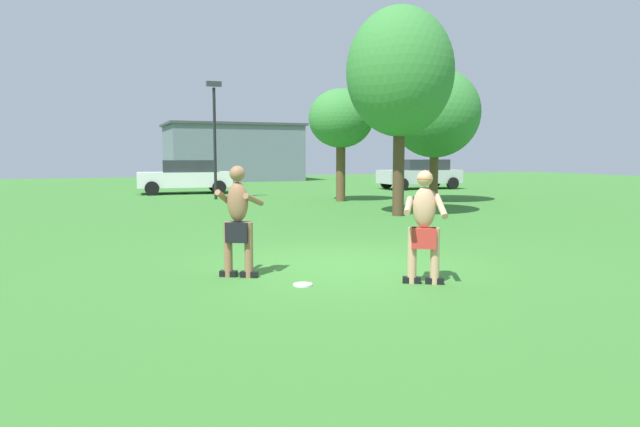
{
  "coord_description": "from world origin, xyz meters",
  "views": [
    {
      "loc": [
        -3.7,
        -8.64,
        1.85
      ],
      "look_at": [
        -0.55,
        -0.63,
        0.96
      ],
      "focal_mm": 32.08,
      "sensor_mm": 36.0,
      "label": 1
    }
  ],
  "objects_px": {
    "tree_left_field": "(400,73)",
    "tree_right_field": "(435,113)",
    "lamp_post": "(215,126)",
    "frisbee": "(303,285)",
    "tree_behind_players": "(341,119)",
    "car_silver_near_post": "(420,174)",
    "car_white_mid_lot": "(186,176)",
    "player_with_cap": "(424,222)",
    "player_in_black": "(238,219)"
  },
  "relations": [
    {
      "from": "player_with_cap",
      "to": "frisbee",
      "type": "xyz_separation_m",
      "value": [
        -1.65,
        0.52,
        -0.88
      ]
    },
    {
      "from": "tree_left_field",
      "to": "tree_behind_players",
      "type": "xyz_separation_m",
      "value": [
        0.55,
        5.6,
        -1.04
      ]
    },
    {
      "from": "frisbee",
      "to": "tree_left_field",
      "type": "distance_m",
      "value": 10.5
    },
    {
      "from": "player_with_cap",
      "to": "frisbee",
      "type": "bearing_deg",
      "value": 162.64
    },
    {
      "from": "lamp_post",
      "to": "tree_behind_players",
      "type": "height_order",
      "value": "lamp_post"
    },
    {
      "from": "player_with_cap",
      "to": "lamp_post",
      "type": "bearing_deg",
      "value": 89.07
    },
    {
      "from": "lamp_post",
      "to": "tree_behind_players",
      "type": "distance_m",
      "value": 5.2
    },
    {
      "from": "tree_right_field",
      "to": "tree_behind_players",
      "type": "height_order",
      "value": "tree_right_field"
    },
    {
      "from": "player_in_black",
      "to": "tree_right_field",
      "type": "distance_m",
      "value": 15.09
    },
    {
      "from": "tree_behind_players",
      "to": "player_with_cap",
      "type": "bearing_deg",
      "value": -108.85
    },
    {
      "from": "player_in_black",
      "to": "tree_behind_players",
      "type": "relative_size",
      "value": 0.38
    },
    {
      "from": "frisbee",
      "to": "player_in_black",
      "type": "bearing_deg",
      "value": 128.07
    },
    {
      "from": "car_silver_near_post",
      "to": "car_white_mid_lot",
      "type": "bearing_deg",
      "value": 175.62
    },
    {
      "from": "player_in_black",
      "to": "car_white_mid_lot",
      "type": "relative_size",
      "value": 0.38
    },
    {
      "from": "tree_left_field",
      "to": "tree_behind_players",
      "type": "relative_size",
      "value": 1.4
    },
    {
      "from": "car_white_mid_lot",
      "to": "player_with_cap",
      "type": "bearing_deg",
      "value": -89.04
    },
    {
      "from": "player_in_black",
      "to": "tree_right_field",
      "type": "height_order",
      "value": "tree_right_field"
    },
    {
      "from": "player_with_cap",
      "to": "player_in_black",
      "type": "height_order",
      "value": "player_in_black"
    },
    {
      "from": "tree_left_field",
      "to": "car_silver_near_post",
      "type": "bearing_deg",
      "value": 55.91
    },
    {
      "from": "player_with_cap",
      "to": "car_silver_near_post",
      "type": "xyz_separation_m",
      "value": [
        11.9,
        19.62,
        -0.06
      ]
    },
    {
      "from": "player_with_cap",
      "to": "tree_right_field",
      "type": "distance_m",
      "value": 14.73
    },
    {
      "from": "player_in_black",
      "to": "car_white_mid_lot",
      "type": "bearing_deg",
      "value": 83.99
    },
    {
      "from": "frisbee",
      "to": "car_white_mid_lot",
      "type": "distance_m",
      "value": 20.1
    },
    {
      "from": "car_white_mid_lot",
      "to": "tree_behind_players",
      "type": "height_order",
      "value": "tree_behind_players"
    },
    {
      "from": "tree_left_field",
      "to": "frisbee",
      "type": "bearing_deg",
      "value": -127.19
    },
    {
      "from": "player_with_cap",
      "to": "frisbee",
      "type": "height_order",
      "value": "player_with_cap"
    },
    {
      "from": "lamp_post",
      "to": "tree_left_field",
      "type": "height_order",
      "value": "tree_left_field"
    },
    {
      "from": "tree_right_field",
      "to": "tree_left_field",
      "type": "bearing_deg",
      "value": -133.65
    },
    {
      "from": "car_silver_near_post",
      "to": "tree_right_field",
      "type": "height_order",
      "value": "tree_right_field"
    },
    {
      "from": "car_silver_near_post",
      "to": "lamp_post",
      "type": "distance_m",
      "value": 12.25
    },
    {
      "from": "player_in_black",
      "to": "frisbee",
      "type": "xyz_separation_m",
      "value": [
        0.71,
        -0.9,
        -0.87
      ]
    },
    {
      "from": "player_in_black",
      "to": "tree_left_field",
      "type": "distance_m",
      "value": 9.97
    },
    {
      "from": "car_silver_near_post",
      "to": "player_with_cap",
      "type": "bearing_deg",
      "value": -121.25
    },
    {
      "from": "car_silver_near_post",
      "to": "tree_behind_players",
      "type": "distance_m",
      "value": 9.58
    },
    {
      "from": "player_in_black",
      "to": "car_silver_near_post",
      "type": "relative_size",
      "value": 0.39
    },
    {
      "from": "lamp_post",
      "to": "tree_left_field",
      "type": "distance_m",
      "value": 9.26
    },
    {
      "from": "frisbee",
      "to": "tree_behind_players",
      "type": "bearing_deg",
      "value": 64.39
    },
    {
      "from": "player_in_black",
      "to": "tree_left_field",
      "type": "relative_size",
      "value": 0.27
    },
    {
      "from": "player_with_cap",
      "to": "player_in_black",
      "type": "bearing_deg",
      "value": 148.98
    },
    {
      "from": "player_in_black",
      "to": "frisbee",
      "type": "distance_m",
      "value": 1.44
    },
    {
      "from": "car_white_mid_lot",
      "to": "tree_behind_players",
      "type": "relative_size",
      "value": 1.01
    },
    {
      "from": "car_white_mid_lot",
      "to": "lamp_post",
      "type": "bearing_deg",
      "value": -81.43
    },
    {
      "from": "tree_left_field",
      "to": "tree_right_field",
      "type": "xyz_separation_m",
      "value": [
        3.79,
        3.97,
        -0.82
      ]
    },
    {
      "from": "tree_left_field",
      "to": "car_white_mid_lot",
      "type": "bearing_deg",
      "value": 109.98
    },
    {
      "from": "player_in_black",
      "to": "car_silver_near_post",
      "type": "distance_m",
      "value": 23.12
    },
    {
      "from": "tree_left_field",
      "to": "tree_right_field",
      "type": "bearing_deg",
      "value": 46.35
    },
    {
      "from": "tree_left_field",
      "to": "tree_right_field",
      "type": "relative_size",
      "value": 1.2
    },
    {
      "from": "player_with_cap",
      "to": "car_white_mid_lot",
      "type": "xyz_separation_m",
      "value": [
        -0.34,
        20.56,
        -0.06
      ]
    },
    {
      "from": "tree_left_field",
      "to": "tree_behind_players",
      "type": "height_order",
      "value": "tree_left_field"
    },
    {
      "from": "tree_behind_players",
      "to": "car_silver_near_post",
      "type": "bearing_deg",
      "value": 39.07
    }
  ]
}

